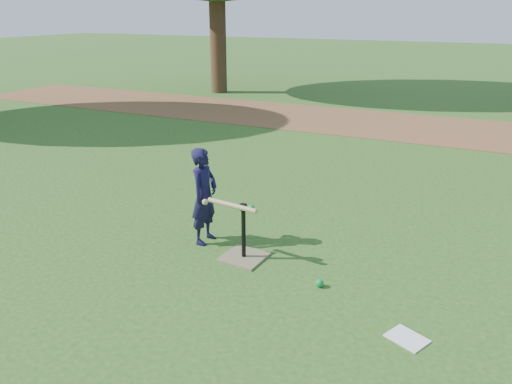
% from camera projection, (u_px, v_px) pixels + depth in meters
% --- Properties ---
extents(ground, '(80.00, 80.00, 0.00)m').
position_uv_depth(ground, '(246.00, 275.00, 4.97)').
color(ground, '#285116').
rests_on(ground, ground).
extents(dirt_strip, '(24.00, 3.00, 0.01)m').
position_uv_depth(dirt_strip, '(395.00, 125.00, 11.31)').
color(dirt_strip, brown).
rests_on(dirt_strip, ground).
extents(child, '(0.27, 0.40, 1.09)m').
position_uv_depth(child, '(204.00, 196.00, 5.51)').
color(child, black).
rests_on(child, ground).
extents(wiffle_ball_ground, '(0.08, 0.08, 0.08)m').
position_uv_depth(wiffle_ball_ground, '(319.00, 283.00, 4.74)').
color(wiffle_ball_ground, '#0C8E36').
rests_on(wiffle_ball_ground, ground).
extents(clipboard, '(0.37, 0.33, 0.01)m').
position_uv_depth(clipboard, '(407.00, 338.00, 4.00)').
color(clipboard, white).
rests_on(clipboard, ground).
extents(batting_tee, '(0.46, 0.46, 0.61)m').
position_uv_depth(batting_tee, '(244.00, 249.00, 5.27)').
color(batting_tee, olive).
rests_on(batting_tee, ground).
extents(swing_action, '(0.63, 0.14, 0.08)m').
position_uv_depth(swing_action, '(233.00, 206.00, 5.13)').
color(swing_action, tan).
rests_on(swing_action, ground).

